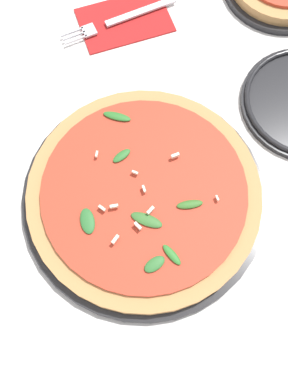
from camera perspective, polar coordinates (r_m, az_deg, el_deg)
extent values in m
plane|color=silver|center=(0.68, -3.40, -0.76)|extent=(6.00, 6.00, 0.00)
cylinder|color=black|center=(0.68, 0.00, -0.70)|extent=(0.36, 0.36, 0.01)
cylinder|color=#B7844C|center=(0.66, 0.00, -0.27)|extent=(0.34, 0.34, 0.02)
cylinder|color=#B73823|center=(0.65, 0.00, 0.09)|extent=(0.30, 0.30, 0.01)
ellipsoid|color=#32662B|center=(0.63, 0.33, -3.57)|extent=(0.05, 0.04, 0.01)
ellipsoid|color=#2C6A2B|center=(0.67, -2.86, 4.63)|extent=(0.03, 0.02, 0.01)
ellipsoid|color=#326624|center=(0.64, 5.84, -1.57)|extent=(0.04, 0.02, 0.01)
ellipsoid|color=#29662D|center=(0.63, -7.19, -3.67)|extent=(0.02, 0.04, 0.01)
ellipsoid|color=#2D682D|center=(0.62, 1.35, -9.15)|extent=(0.04, 0.03, 0.01)
ellipsoid|color=#2C722A|center=(0.62, 3.55, -7.95)|extent=(0.03, 0.04, 0.01)
ellipsoid|color=#2B6D28|center=(0.70, -3.45, 9.56)|extent=(0.04, 0.03, 0.01)
cube|color=#EFE5C6|center=(0.64, 9.28, -0.77)|extent=(0.00, 0.01, 0.00)
cube|color=#EFE5C6|center=(0.67, -6.02, 4.79)|extent=(0.01, 0.01, 0.01)
cube|color=#EFE5C6|center=(0.64, 0.00, 0.39)|extent=(0.00, 0.01, 0.01)
cube|color=#EFE5C6|center=(0.63, -3.82, -1.82)|extent=(0.01, 0.00, 0.01)
cube|color=#EFE5C6|center=(0.63, -5.34, -2.07)|extent=(0.01, 0.01, 0.01)
cube|color=#EFE5C6|center=(0.63, 0.83, -2.35)|extent=(0.01, 0.01, 0.01)
cube|color=#EFE5C6|center=(0.62, -3.66, -6.04)|extent=(0.01, 0.01, 0.01)
cube|color=#EFE5C6|center=(0.66, 3.98, 4.63)|extent=(0.01, 0.01, 0.01)
cube|color=#EFE5C6|center=(0.62, -0.79, -4.34)|extent=(0.01, 0.01, 0.01)
cube|color=#EFE5C6|center=(0.65, -1.16, 2.49)|extent=(0.01, 0.01, 0.01)
cube|color=#B21E1E|center=(0.85, -2.48, 21.04)|extent=(0.17, 0.12, 0.01)
cube|color=silver|center=(0.86, -0.41, 21.94)|extent=(0.13, 0.04, 0.00)
cube|color=silver|center=(0.83, -6.98, 19.70)|extent=(0.03, 0.03, 0.00)
cube|color=silver|center=(0.84, -9.12, 19.41)|extent=(0.04, 0.01, 0.00)
cube|color=silver|center=(0.83, -8.88, 18.99)|extent=(0.04, 0.01, 0.00)
cube|color=silver|center=(0.82, -8.64, 18.56)|extent=(0.04, 0.01, 0.00)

